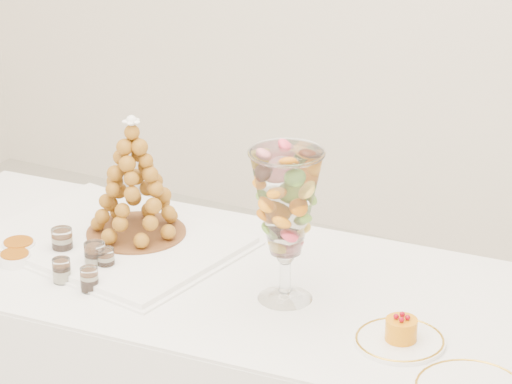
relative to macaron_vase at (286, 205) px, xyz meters
The scene contains 12 objects.
lace_tray 0.61m from the macaron_vase, behind, with size 0.64×0.48×0.02m, color white.
macaron_vase is the anchor object (origin of this frame).
cake_plate 0.42m from the macaron_vase, 12.72° to the right, with size 0.21×0.21×0.01m, color white.
verrine_a 0.68m from the macaron_vase, behind, with size 0.06×0.06×0.08m, color white.
verrine_b 0.56m from the macaron_vase, behind, with size 0.06×0.06×0.08m, color white.
verrine_c 0.54m from the macaron_vase, behind, with size 0.05×0.05×0.06m, color white.
verrine_d 0.62m from the macaron_vase, 161.53° to the right, with size 0.05×0.05×0.06m, color white.
verrine_e 0.54m from the macaron_vase, 157.30° to the right, with size 0.05×0.05×0.06m, color white.
ramekin_back 0.80m from the macaron_vase, behind, with size 0.09×0.09×0.03m, color white.
ramekin_front 0.78m from the macaron_vase, 167.94° to the right, with size 0.08×0.08×0.03m, color white.
croquembouche 0.53m from the macaron_vase, 167.53° to the left, with size 0.28×0.28×0.34m.
mousse_cake 0.41m from the macaron_vase, 12.56° to the right, with size 0.08×0.08×0.07m.
Camera 1 is at (1.33, -2.32, 2.18)m, focal length 85.00 mm.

